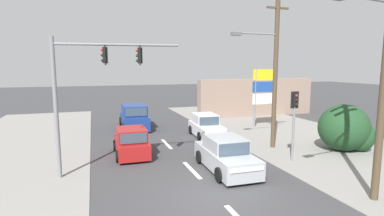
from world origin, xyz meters
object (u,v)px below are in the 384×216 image
object	(u,v)px
sedan_oncoming_near	(226,155)
hatchback_receding_far	(206,126)
traffic_signal_mast	(87,82)
pedestal_signal_right_kerb	(294,114)
hatchback_crossing_left	(131,143)
utility_pole_midground_right	(274,64)
shopping_plaza_sign	(265,90)
utility_pole_foreground_right	(384,56)
suv_kerbside_parked	(134,117)

from	to	relation	value
sedan_oncoming_near	hatchback_receding_far	bearing A→B (deg)	76.69
hatchback_receding_far	sedan_oncoming_near	bearing A→B (deg)	-103.31
traffic_signal_mast	pedestal_signal_right_kerb	bearing A→B (deg)	-6.29
hatchback_crossing_left	traffic_signal_mast	bearing A→B (deg)	-129.10
utility_pole_midground_right	shopping_plaza_sign	size ratio (longest dim) A/B	1.99
hatchback_crossing_left	pedestal_signal_right_kerb	bearing A→B (deg)	-25.37
utility_pole_midground_right	sedan_oncoming_near	size ratio (longest dim) A/B	2.14
sedan_oncoming_near	hatchback_crossing_left	size ratio (longest dim) A/B	1.17
pedestal_signal_right_kerb	hatchback_receding_far	size ratio (longest dim) A/B	0.96
traffic_signal_mast	sedan_oncoming_near	bearing A→B (deg)	-11.64
utility_pole_foreground_right	shopping_plaza_sign	bearing A→B (deg)	74.61
utility_pole_foreground_right	utility_pole_midground_right	world-z (taller)	utility_pole_foreground_right
pedestal_signal_right_kerb	hatchback_crossing_left	xyz separation A→B (m)	(-7.64, 3.62, -1.71)
suv_kerbside_parked	hatchback_receding_far	bearing A→B (deg)	-44.25
pedestal_signal_right_kerb	traffic_signal_mast	bearing A→B (deg)	173.71
utility_pole_midground_right	traffic_signal_mast	distance (m)	10.26
sedan_oncoming_near	hatchback_receding_far	distance (m)	6.86
utility_pole_midground_right	shopping_plaza_sign	bearing A→B (deg)	61.98
traffic_signal_mast	sedan_oncoming_near	distance (m)	6.96
utility_pole_midground_right	hatchback_crossing_left	world-z (taller)	utility_pole_midground_right
utility_pole_foreground_right	traffic_signal_mast	distance (m)	11.24
shopping_plaza_sign	hatchback_crossing_left	bearing A→B (deg)	-157.25
sedan_oncoming_near	pedestal_signal_right_kerb	bearing A→B (deg)	2.27
traffic_signal_mast	pedestal_signal_right_kerb	world-z (taller)	traffic_signal_mast
suv_kerbside_parked	hatchback_receding_far	xyz separation A→B (m)	(4.33, -4.22, -0.18)
utility_pole_foreground_right	traffic_signal_mast	size ratio (longest dim) A/B	1.59
shopping_plaza_sign	suv_kerbside_parked	world-z (taller)	shopping_plaza_sign
sedan_oncoming_near	suv_kerbside_parked	size ratio (longest dim) A/B	0.94
pedestal_signal_right_kerb	utility_pole_midground_right	bearing A→B (deg)	81.09
utility_pole_midground_right	hatchback_receding_far	bearing A→B (deg)	123.48
shopping_plaza_sign	sedan_oncoming_near	world-z (taller)	shopping_plaza_sign
shopping_plaza_sign	hatchback_receding_far	size ratio (longest dim) A/B	1.24
utility_pole_midground_right	sedan_oncoming_near	bearing A→B (deg)	-147.01
utility_pole_midground_right	hatchback_receding_far	distance (m)	6.35
traffic_signal_mast	hatchback_receding_far	xyz separation A→B (m)	(7.50, 5.45, -3.44)
utility_pole_foreground_right	sedan_oncoming_near	size ratio (longest dim) A/B	2.23
hatchback_receding_far	hatchback_crossing_left	bearing A→B (deg)	-151.88
pedestal_signal_right_kerb	shopping_plaza_sign	bearing A→B (deg)	67.44
hatchback_receding_far	utility_pole_foreground_right	bearing A→B (deg)	-79.62
hatchback_crossing_left	sedan_oncoming_near	bearing A→B (deg)	-44.42
pedestal_signal_right_kerb	shopping_plaza_sign	world-z (taller)	shopping_plaza_sign
utility_pole_midground_right	traffic_signal_mast	size ratio (longest dim) A/B	1.52
pedestal_signal_right_kerb	sedan_oncoming_near	xyz separation A→B (m)	(-3.79, -0.15, -1.71)
utility_pole_midground_right	pedestal_signal_right_kerb	bearing A→B (deg)	-98.91
utility_pole_midground_right	pedestal_signal_right_kerb	size ratio (longest dim) A/B	2.57
utility_pole_foreground_right	hatchback_receding_far	size ratio (longest dim) A/B	2.57
traffic_signal_mast	suv_kerbside_parked	bearing A→B (deg)	71.87
pedestal_signal_right_kerb	shopping_plaza_sign	xyz separation A→B (m)	(3.43, 8.26, 0.57)
pedestal_signal_right_kerb	hatchback_receding_far	bearing A→B (deg)	108.72
utility_pole_midground_right	traffic_signal_mast	xyz separation A→B (m)	(-10.11, -1.50, -0.78)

